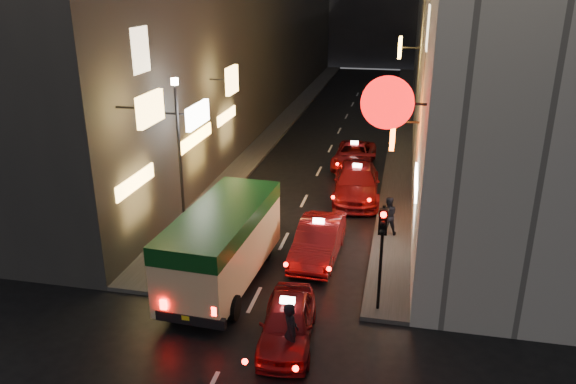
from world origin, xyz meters
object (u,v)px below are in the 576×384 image
Objects in this scene: taxi_near at (288,319)px; pedestrian_crossing at (291,329)px; lamp_post at (179,146)px; minibus at (223,238)px; traffic_light at (382,237)px.

taxi_near is 2.39× the size of pedestrian_crossing.
pedestrian_crossing is at bearing -50.58° from lamp_post.
minibus is 5.07m from lamp_post.
lamp_post reaches higher than pedestrian_crossing.
minibus is at bearing 170.62° from traffic_light.
lamp_post is (-8.20, 4.53, 1.04)m from traffic_light.
lamp_post is (-2.90, 3.65, 1.99)m from minibus.
pedestrian_crossing is (3.10, -3.65, -0.72)m from minibus.
minibus is 1.34× the size of taxi_near.
minibus is 1.85× the size of traffic_light.
pedestrian_crossing is 3.92m from traffic_light.
minibus is at bearing -51.52° from lamp_post.
lamp_post is at bearing 128.48° from minibus.
taxi_near is at bearing -44.83° from minibus.
traffic_light is 9.42m from lamp_post.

